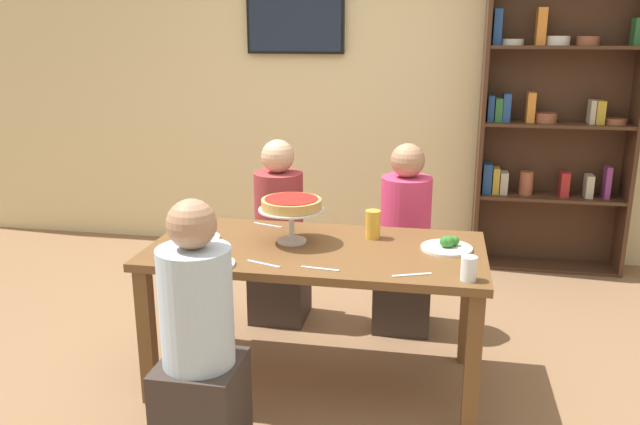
{
  "coord_description": "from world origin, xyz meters",
  "views": [
    {
      "loc": [
        0.57,
        -2.98,
        1.78
      ],
      "look_at": [
        0.0,
        0.1,
        0.89
      ],
      "focal_mm": 36.18,
      "sensor_mm": 36.0,
      "label": 1
    }
  ],
  "objects_px": {
    "diner_far_right": "(404,251)",
    "cutlery_fork_far": "(263,264)",
    "dining_table": "(316,265)",
    "deep_dish_pizza_stand": "(291,207)",
    "salad_plate_far_diner": "(197,236)",
    "water_glass_clear_near": "(469,268)",
    "diner_far_left": "(279,244)",
    "cutlery_fork_near": "(268,225)",
    "bookshelf": "(553,122)",
    "television": "(295,24)",
    "salad_plate_spare": "(212,261)",
    "diner_near_left": "(199,353)",
    "beer_glass_amber_tall": "(373,224)",
    "cutlery_knife_near": "(320,269)",
    "cutlery_knife_far": "(412,275)",
    "salad_plate_near_diner": "(447,246)"
  },
  "relations": [
    {
      "from": "water_glass_clear_near",
      "to": "cutlery_fork_far",
      "type": "xyz_separation_m",
      "value": [
        -0.92,
        0.02,
        -0.05
      ]
    },
    {
      "from": "cutlery_fork_far",
      "to": "diner_far_right",
      "type": "bearing_deg",
      "value": 79.52
    },
    {
      "from": "dining_table",
      "to": "beer_glass_amber_tall",
      "type": "bearing_deg",
      "value": 36.92
    },
    {
      "from": "dining_table",
      "to": "deep_dish_pizza_stand",
      "type": "relative_size",
      "value": 4.98
    },
    {
      "from": "diner_far_left",
      "to": "beer_glass_amber_tall",
      "type": "xyz_separation_m",
      "value": [
        0.63,
        -0.52,
        0.32
      ]
    },
    {
      "from": "diner_far_right",
      "to": "salad_plate_spare",
      "type": "height_order",
      "value": "diner_far_right"
    },
    {
      "from": "beer_glass_amber_tall",
      "to": "water_glass_clear_near",
      "type": "xyz_separation_m",
      "value": [
        0.47,
        -0.51,
        -0.02
      ]
    },
    {
      "from": "dining_table",
      "to": "diner_near_left",
      "type": "height_order",
      "value": "diner_near_left"
    },
    {
      "from": "diner_far_left",
      "to": "cutlery_knife_near",
      "type": "distance_m",
      "value": 1.14
    },
    {
      "from": "television",
      "to": "cutlery_fork_near",
      "type": "height_order",
      "value": "television"
    },
    {
      "from": "television",
      "to": "cutlery_fork_far",
      "type": "xyz_separation_m",
      "value": [
        0.38,
        -2.4,
        -1.08
      ]
    },
    {
      "from": "water_glass_clear_near",
      "to": "bookshelf",
      "type": "bearing_deg",
      "value": 74.04
    },
    {
      "from": "television",
      "to": "cutlery_fork_near",
      "type": "bearing_deg",
      "value": -82.5
    },
    {
      "from": "dining_table",
      "to": "television",
      "type": "xyz_separation_m",
      "value": [
        -0.57,
        2.11,
        1.18
      ]
    },
    {
      "from": "salad_plate_near_diner",
      "to": "beer_glass_amber_tall",
      "type": "relative_size",
      "value": 1.71
    },
    {
      "from": "cutlery_knife_near",
      "to": "television",
      "type": "bearing_deg",
      "value": 111.33
    },
    {
      "from": "dining_table",
      "to": "cutlery_knife_far",
      "type": "xyz_separation_m",
      "value": [
        0.49,
        -0.3,
        0.1
      ]
    },
    {
      "from": "salad_plate_near_diner",
      "to": "salad_plate_spare",
      "type": "relative_size",
      "value": 1.15
    },
    {
      "from": "diner_near_left",
      "to": "beer_glass_amber_tall",
      "type": "height_order",
      "value": "diner_near_left"
    },
    {
      "from": "bookshelf",
      "to": "cutlery_fork_near",
      "type": "bearing_deg",
      "value": -135.28
    },
    {
      "from": "salad_plate_far_diner",
      "to": "cutlery_knife_far",
      "type": "bearing_deg",
      "value": -15.46
    },
    {
      "from": "water_glass_clear_near",
      "to": "cutlery_knife_near",
      "type": "distance_m",
      "value": 0.65
    },
    {
      "from": "dining_table",
      "to": "diner_near_left",
      "type": "xyz_separation_m",
      "value": [
        -0.36,
        -0.71,
        -0.15
      ]
    },
    {
      "from": "salad_plate_far_diner",
      "to": "water_glass_clear_near",
      "type": "height_order",
      "value": "water_glass_clear_near"
    },
    {
      "from": "diner_far_right",
      "to": "cutlery_fork_far",
      "type": "distance_m",
      "value": 1.2
    },
    {
      "from": "diner_far_left",
      "to": "cutlery_fork_near",
      "type": "distance_m",
      "value": 0.48
    },
    {
      "from": "dining_table",
      "to": "salad_plate_spare",
      "type": "height_order",
      "value": "salad_plate_spare"
    },
    {
      "from": "dining_table",
      "to": "deep_dish_pizza_stand",
      "type": "height_order",
      "value": "deep_dish_pizza_stand"
    },
    {
      "from": "cutlery_fork_near",
      "to": "bookshelf",
      "type": "bearing_deg",
      "value": -116.87
    },
    {
      "from": "beer_glass_amber_tall",
      "to": "cutlery_fork_near",
      "type": "height_order",
      "value": "beer_glass_amber_tall"
    },
    {
      "from": "deep_dish_pizza_stand",
      "to": "salad_plate_spare",
      "type": "xyz_separation_m",
      "value": [
        -0.28,
        -0.4,
        -0.16
      ]
    },
    {
      "from": "water_glass_clear_near",
      "to": "cutlery_knife_near",
      "type": "relative_size",
      "value": 0.59
    },
    {
      "from": "bookshelf",
      "to": "beer_glass_amber_tall",
      "type": "bearing_deg",
      "value": -121.89
    },
    {
      "from": "television",
      "to": "salad_plate_spare",
      "type": "distance_m",
      "value": 2.68
    },
    {
      "from": "television",
      "to": "salad_plate_far_diner",
      "type": "relative_size",
      "value": 3.28
    },
    {
      "from": "television",
      "to": "diner_far_right",
      "type": "bearing_deg",
      "value": -54.88
    },
    {
      "from": "bookshelf",
      "to": "diner_far_left",
      "type": "xyz_separation_m",
      "value": [
        -1.77,
        -1.3,
        -0.63
      ]
    },
    {
      "from": "bookshelf",
      "to": "salad_plate_far_diner",
      "type": "relative_size",
      "value": 9.45
    },
    {
      "from": "dining_table",
      "to": "water_glass_clear_near",
      "type": "bearing_deg",
      "value": -23.26
    },
    {
      "from": "water_glass_clear_near",
      "to": "cutlery_knife_near",
      "type": "bearing_deg",
      "value": 179.08
    },
    {
      "from": "salad_plate_near_diner",
      "to": "diner_far_left",
      "type": "bearing_deg",
      "value": 147.83
    },
    {
      "from": "bookshelf",
      "to": "cutlery_knife_near",
      "type": "relative_size",
      "value": 12.29
    },
    {
      "from": "diner_far_right",
      "to": "salad_plate_far_diner",
      "type": "height_order",
      "value": "diner_far_right"
    },
    {
      "from": "diner_far_right",
      "to": "salad_plate_spare",
      "type": "relative_size",
      "value": 5.25
    },
    {
      "from": "diner_near_left",
      "to": "salad_plate_spare",
      "type": "xyz_separation_m",
      "value": [
        -0.06,
        0.36,
        0.27
      ]
    },
    {
      "from": "diner_near_left",
      "to": "cutlery_knife_near",
      "type": "xyz_separation_m",
      "value": [
        0.43,
        0.41,
        0.25
      ]
    },
    {
      "from": "salad_plate_spare",
      "to": "cutlery_fork_near",
      "type": "relative_size",
      "value": 1.22
    },
    {
      "from": "television",
      "to": "diner_far_left",
      "type": "distance_m",
      "value": 1.94
    },
    {
      "from": "dining_table",
      "to": "cutlery_knife_near",
      "type": "bearing_deg",
      "value": -76.02
    },
    {
      "from": "salad_plate_near_diner",
      "to": "cutlery_fork_near",
      "type": "bearing_deg",
      "value": 166.82
    }
  ]
}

